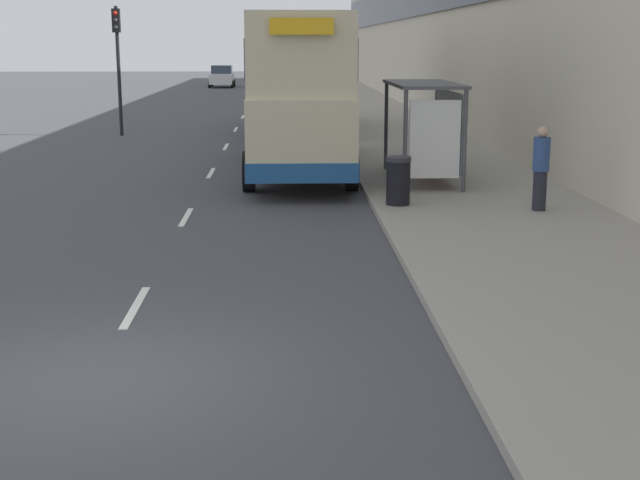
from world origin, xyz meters
TOP-DOWN VIEW (x-y plane):
  - ground_plane at (0.00, 0.00)m, footprint 220.00×220.00m
  - pavement at (6.50, 38.50)m, footprint 5.00×93.00m
  - lane_mark_0 at (0.00, 2.74)m, footprint 0.12×2.00m
  - lane_mark_1 at (0.00, 9.29)m, footprint 0.12×2.00m
  - lane_mark_2 at (0.00, 15.84)m, footprint 0.12×2.00m
  - lane_mark_3 at (0.00, 22.38)m, footprint 0.12×2.00m
  - lane_mark_4 at (0.00, 28.93)m, footprint 0.12×2.00m
  - lane_mark_5 at (0.00, 35.48)m, footprint 0.12×2.00m
  - lane_mark_6 at (0.00, 42.02)m, footprint 0.12×2.00m
  - lane_mark_7 at (0.00, 48.57)m, footprint 0.12×2.00m
  - lane_mark_8 at (0.00, 55.12)m, footprint 0.12×2.00m
  - bus_shelter at (5.77, 13.10)m, footprint 1.60×4.20m
  - double_decker_bus_near at (2.47, 15.89)m, footprint 2.85×10.54m
  - double_decker_bus_ahead at (2.40, 27.93)m, footprint 2.85×10.60m
  - car_0 at (-3.13, 66.60)m, footprint 2.07×4.19m
  - pedestrian_at_shelter at (7.44, 9.07)m, footprint 0.35×0.35m
  - pedestrian_1 at (7.01, 18.11)m, footprint 0.34×0.34m
  - litter_bin at (4.55, 9.86)m, footprint 0.55×0.55m
  - traffic_light_far_kerb at (-4.40, 26.53)m, footprint 0.30×0.32m

SIDE VIEW (x-z plane):
  - ground_plane at x=0.00m, z-range 0.00..0.00m
  - lane_mark_0 at x=0.00m, z-range 0.00..0.01m
  - lane_mark_1 at x=0.00m, z-range 0.00..0.01m
  - lane_mark_2 at x=0.00m, z-range 0.00..0.01m
  - lane_mark_3 at x=0.00m, z-range 0.00..0.01m
  - lane_mark_4 at x=0.00m, z-range 0.00..0.01m
  - lane_mark_5 at x=0.00m, z-range 0.00..0.01m
  - lane_mark_6 at x=0.00m, z-range 0.00..0.01m
  - lane_mark_7 at x=0.00m, z-range 0.00..0.01m
  - lane_mark_8 at x=0.00m, z-range 0.00..0.01m
  - pavement at x=6.50m, z-range 0.00..0.14m
  - litter_bin at x=4.55m, z-range 0.14..1.19m
  - car_0 at x=-3.13m, z-range -0.01..1.78m
  - pedestrian_1 at x=7.01m, z-range 0.16..1.89m
  - pedestrian_at_shelter at x=7.44m, z-range 0.16..1.92m
  - bus_shelter at x=5.77m, z-range 0.64..3.12m
  - double_decker_bus_near at x=2.47m, z-range 0.13..4.43m
  - double_decker_bus_ahead at x=2.40m, z-range 0.13..4.43m
  - traffic_light_far_kerb at x=-4.40m, z-range 0.86..5.86m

